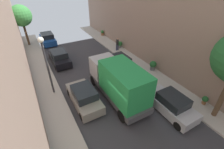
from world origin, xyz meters
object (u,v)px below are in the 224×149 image
Objects in this scene: delivery_truck at (118,81)px; parked_car_left_3 at (59,57)px; parked_car_left_4 at (48,39)px; potted_plant_1 at (120,44)px; parked_car_right_2 at (171,104)px; potted_plant_0 at (205,100)px; parked_car_right_3 at (120,63)px; lamp_post at (45,58)px; pedestrian at (117,44)px; parked_car_left_2 at (84,97)px; potted_plant_4 at (102,33)px; potted_plant_3 at (153,65)px; street_tree_0 at (21,16)px.

parked_car_left_3 is at bearing 107.29° from delivery_truck.
parked_car_left_4 reaches higher than potted_plant_1.
parked_car_right_2 reaches higher than potted_plant_0.
parked_car_left_4 is 1.00× the size of parked_car_right_3.
parked_car_left_3 is at bearing -90.00° from parked_car_left_4.
delivery_truck is 5.95m from lamp_post.
pedestrian is 0.95m from potted_plant_1.
parked_car_left_2 is at bearing -136.27° from potted_plant_1.
parked_car_left_3 is 6.30m from lamp_post.
potted_plant_1 is 1.09× the size of potted_plant_4.
potted_plant_3 is (-0.09, 6.04, 0.18)m from potted_plant_0.
delivery_truck is (-2.70, -4.15, 1.07)m from parked_car_right_3.
parked_car_left_4 is 1.00× the size of parked_car_right_2.
street_tree_0 is at bearing 168.64° from parked_car_left_4.
parked_car_right_3 is at bearing -56.34° from street_tree_0.
delivery_truck is (-2.70, 3.19, 1.07)m from parked_car_right_2.
parked_car_left_4 is at bearing 81.20° from lamp_post.
potted_plant_4 is at bearing 58.30° from parked_car_left_2.
potted_plant_0 is at bearing -86.48° from pedestrian.
parked_car_right_2 is 0.64× the size of delivery_truck.
delivery_truck reaches higher than parked_car_left_3.
street_tree_0 reaches higher than potted_plant_0.
street_tree_0 is at bearing 118.29° from potted_plant_0.
street_tree_0 reaches higher than pedestrian.
delivery_truck reaches higher than parked_car_right_3.
parked_car_left_3 is 4.95× the size of potted_plant_4.
potted_plant_3 is at bearing -37.98° from parked_car_right_3.
parked_car_left_4 is at bearing 115.20° from parked_car_right_3.
potted_plant_3 reaches higher than potted_plant_0.
street_tree_0 is 13.60m from potted_plant_1.
street_tree_0 is (-5.29, 16.14, 2.36)m from delivery_truck.
street_tree_0 reaches higher than potted_plant_1.
potted_plant_0 is at bearing -70.61° from parked_car_right_3.
pedestrian is at bearing -38.12° from street_tree_0.
delivery_truck is 10.37m from potted_plant_1.
parked_car_left_4 is 2.44× the size of pedestrian.
parked_car_left_4 is 5.81× the size of potted_plant_0.
street_tree_0 is 5.86× the size of potted_plant_1.
lamp_post is at bearing -109.66° from parked_car_left_3.
parked_car_left_2 and parked_car_left_3 have the same top height.
parked_car_right_3 is at bearing -39.97° from parked_car_left_3.
street_tree_0 reaches higher than parked_car_left_3.
parked_car_left_4 reaches higher than potted_plant_4.
lamp_post is at bearing -86.92° from street_tree_0.
delivery_truck reaches higher than potted_plant_1.
lamp_post is at bearing -152.86° from pedestrian.
potted_plant_3 reaches higher than potted_plant_1.
pedestrian is 2.03× the size of potted_plant_4.
potted_plant_4 is at bearing -8.20° from parked_car_left_4.
potted_plant_1 is at bearing -91.58° from potted_plant_4.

